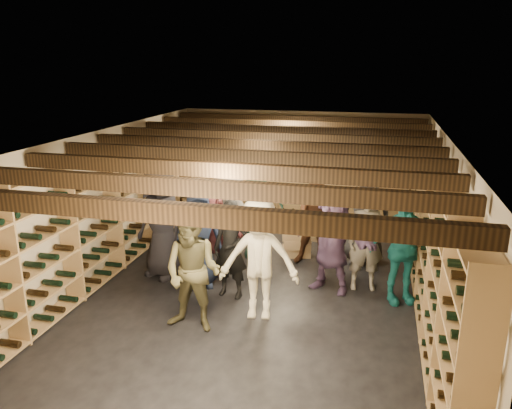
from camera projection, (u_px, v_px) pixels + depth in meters
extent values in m
plane|color=black|center=(260.00, 283.00, 8.17)|extent=(8.00, 8.00, 0.00)
cube|color=beige|center=(300.00, 163.00, 11.56)|extent=(5.50, 0.02, 2.40)
cube|color=beige|center=(148.00, 353.00, 4.11)|extent=(5.50, 0.02, 2.40)
cube|color=beige|center=(103.00, 202.00, 8.47)|extent=(0.02, 8.00, 2.40)
cube|color=beige|center=(445.00, 226.00, 7.20)|extent=(0.02, 8.00, 2.40)
cube|color=beige|center=(260.00, 137.00, 7.50)|extent=(5.50, 8.00, 0.01)
cube|color=black|center=(166.00, 212.00, 4.28)|extent=(5.40, 0.12, 0.18)
cube|color=black|center=(201.00, 188.00, 5.09)|extent=(5.40, 0.12, 0.18)
cube|color=black|center=(226.00, 170.00, 5.91)|extent=(5.40, 0.12, 0.18)
cube|color=black|center=(245.00, 157.00, 6.72)|extent=(5.40, 0.12, 0.18)
cube|color=black|center=(260.00, 146.00, 7.54)|extent=(5.40, 0.12, 0.18)
cube|color=black|center=(272.00, 138.00, 8.35)|extent=(5.40, 0.12, 0.18)
cube|color=black|center=(282.00, 131.00, 9.17)|extent=(5.40, 0.12, 0.18)
cube|color=black|center=(290.00, 125.00, 9.98)|extent=(5.40, 0.12, 0.18)
cube|color=black|center=(297.00, 120.00, 10.80)|extent=(5.40, 0.12, 0.18)
cube|color=#A07C4D|center=(113.00, 209.00, 8.46)|extent=(0.32, 7.50, 2.15)
cube|color=#A07C4D|center=(431.00, 234.00, 7.28)|extent=(0.32, 7.50, 2.15)
cube|color=#A07C4D|center=(299.00, 170.00, 11.44)|extent=(4.70, 0.30, 2.15)
cube|color=tan|center=(229.00, 231.00, 10.41)|extent=(0.52, 0.36, 0.17)
cube|color=tan|center=(229.00, 223.00, 10.36)|extent=(0.52, 0.36, 0.17)
cube|color=tan|center=(229.00, 215.00, 10.31)|extent=(0.52, 0.36, 0.17)
cube|color=tan|center=(229.00, 207.00, 10.27)|extent=(0.52, 0.36, 0.17)
cube|color=tan|center=(296.00, 252.00, 9.27)|extent=(0.56, 0.43, 0.17)
cube|color=tan|center=(296.00, 243.00, 9.22)|extent=(0.56, 0.43, 0.17)
cube|color=tan|center=(297.00, 234.00, 9.18)|extent=(0.56, 0.43, 0.17)
cube|color=tan|center=(297.00, 226.00, 9.13)|extent=(0.56, 0.43, 0.17)
cube|color=tan|center=(325.00, 237.00, 10.04)|extent=(0.57, 0.44, 0.17)
imported|color=black|center=(161.00, 222.00, 8.21)|extent=(1.10, 0.93, 1.91)
imported|color=black|center=(231.00, 249.00, 7.53)|extent=(0.60, 0.44, 1.52)
imported|color=brown|center=(193.00, 272.00, 6.56)|extent=(0.85, 0.69, 1.65)
imported|color=beige|center=(259.00, 260.00, 6.88)|extent=(1.19, 0.77, 1.74)
imported|color=#1B7675|center=(402.00, 248.00, 7.33)|extent=(1.08, 0.75, 1.70)
imported|color=brown|center=(212.00, 230.00, 8.39)|extent=(1.48, 0.87, 1.52)
imported|color=#1B253F|center=(198.00, 239.00, 7.88)|extent=(0.92, 0.79, 1.59)
imported|color=gray|center=(366.00, 241.00, 7.76)|extent=(0.65, 0.49, 1.60)
imported|color=#4A2A18|center=(318.00, 218.00, 8.72)|extent=(0.93, 0.78, 1.71)
imported|color=#BAB1AB|center=(228.00, 211.00, 9.35)|extent=(1.16, 0.92, 1.57)
imported|color=#25483B|center=(255.00, 209.00, 9.10)|extent=(1.12, 0.61, 1.81)
imported|color=slate|center=(331.00, 239.00, 7.72)|extent=(1.63, 0.97, 1.68)
imported|color=#2E2F32|center=(365.00, 214.00, 8.76)|extent=(0.92, 0.63, 1.82)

